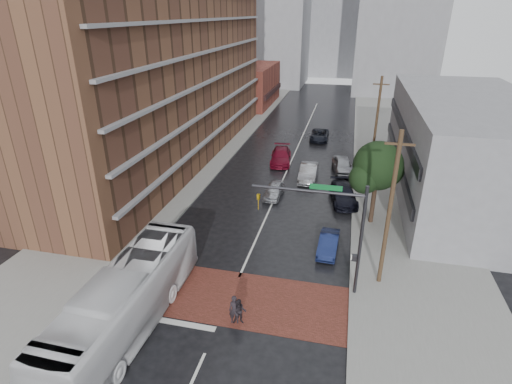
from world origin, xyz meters
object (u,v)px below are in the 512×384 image
at_px(pedestrian_b, 239,312).
at_px(car_travel_c, 281,156).
at_px(car_travel_b, 308,172).
at_px(pedestrian_a, 235,310).
at_px(car_parked_mid, 343,194).
at_px(car_parked_far, 343,165).
at_px(transit_bus, 126,300).
at_px(car_travel_a, 274,190).
at_px(suv_travel, 319,135).
at_px(car_parked_near, 328,244).

relative_size(pedestrian_b, car_travel_c, 0.29).
bearing_deg(car_travel_b, pedestrian_a, -94.92).
relative_size(car_parked_mid, car_parked_far, 1.09).
height_order(transit_bus, pedestrian_a, transit_bus).
height_order(car_travel_a, suv_travel, suv_travel).
bearing_deg(car_travel_a, transit_bus, -101.68).
bearing_deg(car_travel_a, pedestrian_a, -84.46).
xyz_separation_m(pedestrian_a, pedestrian_b, (0.27, 0.00, -0.08)).
relative_size(car_travel_a, car_travel_c, 0.70).
distance_m(car_travel_b, car_parked_mid, 5.78).
relative_size(car_travel_c, car_parked_near, 1.43).
distance_m(suv_travel, car_parked_near, 27.40).
relative_size(transit_bus, car_travel_a, 3.31).
relative_size(pedestrian_a, car_parked_far, 0.37).
relative_size(car_travel_b, car_parked_mid, 0.95).
bearing_deg(car_parked_near, transit_bus, -132.37).
relative_size(car_travel_a, car_travel_b, 0.78).
bearing_deg(pedestrian_b, car_parked_far, 66.40).
height_order(pedestrian_b, car_travel_a, pedestrian_b).
bearing_deg(car_travel_c, car_parked_near, -76.06).
height_order(pedestrian_a, car_travel_b, pedestrian_a).
distance_m(transit_bus, pedestrian_b, 6.07).
bearing_deg(car_travel_a, pedestrian_b, -83.55).
relative_size(transit_bus, car_parked_mid, 2.46).
height_order(car_travel_c, car_parked_far, car_parked_far).
height_order(suv_travel, car_parked_mid, car_parked_mid).
bearing_deg(suv_travel, car_parked_far, -73.33).
bearing_deg(car_parked_far, pedestrian_b, -111.56).
relative_size(pedestrian_a, car_parked_mid, 0.34).
distance_m(transit_bus, car_travel_c, 27.71).
relative_size(suv_travel, car_parked_mid, 0.96).
relative_size(pedestrian_b, car_parked_near, 0.41).
xyz_separation_m(pedestrian_b, car_parked_near, (4.26, 8.47, -0.16)).
height_order(car_travel_c, suv_travel, car_travel_c).
height_order(pedestrian_a, car_parked_near, pedestrian_a).
height_order(transit_bus, car_parked_near, transit_bus).
bearing_deg(car_parked_near, car_parked_mid, 87.51).
distance_m(car_travel_a, car_travel_c, 9.17).
relative_size(pedestrian_b, car_travel_b, 0.32).
bearing_deg(car_parked_mid, car_travel_b, 118.38).
distance_m(suv_travel, car_parked_far, 11.73).
height_order(car_travel_b, suv_travel, car_travel_b).
bearing_deg(car_travel_b, car_parked_mid, -51.45).
height_order(car_travel_a, car_travel_b, car_travel_b).
bearing_deg(suv_travel, transit_bus, -100.93).
distance_m(transit_bus, pedestrian_a, 5.80).
distance_m(car_travel_b, car_parked_far, 4.45).
xyz_separation_m(pedestrian_a, car_travel_c, (-1.97, 25.86, -0.08)).
relative_size(car_travel_b, car_parked_near, 1.30).
distance_m(car_travel_c, car_parked_near, 18.57).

